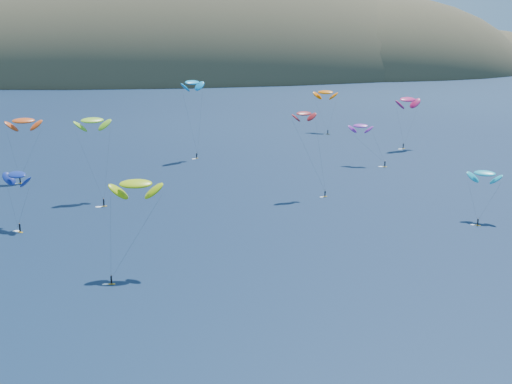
% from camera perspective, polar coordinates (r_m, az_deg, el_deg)
% --- Properties ---
extents(island, '(730.00, 300.00, 210.00)m').
position_cam_1_polar(island, '(643.86, -5.03, 8.63)').
color(island, '#3D3526').
rests_on(island, ground).
extents(kitesurfer_1, '(10.74, 8.64, 20.75)m').
position_cam_1_polar(kitesurfer_1, '(223.64, -18.11, 5.44)').
color(kitesurfer_1, '#F7AD1B').
rests_on(kitesurfer_1, ground).
extents(kitesurfer_2, '(11.01, 10.44, 19.85)m').
position_cam_1_polar(kitesurfer_2, '(137.63, -9.60, 0.64)').
color(kitesurfer_2, '#F7AD1B').
rests_on(kitesurfer_2, ground).
extents(kitesurfer_3, '(10.31, 14.89, 23.70)m').
position_cam_1_polar(kitesurfer_3, '(196.36, -12.96, 5.59)').
color(kitesurfer_3, '#F7AD1B').
rests_on(kitesurfer_3, ground).
extents(kitesurfer_4, '(10.47, 9.63, 28.72)m').
position_cam_1_polar(kitesurfer_4, '(247.94, -5.11, 8.71)').
color(kitesurfer_4, '#F7AD1B').
rests_on(kitesurfer_4, ground).
extents(kitesurfer_5, '(8.76, 10.08, 13.51)m').
position_cam_1_polar(kitesurfer_5, '(180.61, 17.83, 1.43)').
color(kitesurfer_5, '#F7AD1B').
rests_on(kitesurfer_5, ground).
extents(kitesurfer_6, '(11.61, 10.48, 14.98)m').
position_cam_1_polar(kitesurfer_6, '(239.24, 8.38, 5.25)').
color(kitesurfer_6, '#F7AD1B').
rests_on(kitesurfer_6, ground).
extents(kitesurfer_8, '(12.38, 9.10, 21.24)m').
position_cam_1_polar(kitesurfer_8, '(271.60, 12.05, 7.25)').
color(kitesurfer_8, '#F7AD1B').
rests_on(kitesurfer_8, ground).
extents(kitesurfer_9, '(9.72, 7.00, 24.48)m').
position_cam_1_polar(kitesurfer_9, '(194.51, 3.87, 6.27)').
color(kitesurfer_9, '#F7AD1B').
rests_on(kitesurfer_9, ground).
extents(kitesurfer_10, '(9.19, 11.60, 14.73)m').
position_cam_1_polar(kitesurfer_10, '(175.29, -18.60, 1.31)').
color(kitesurfer_10, '#F7AD1B').
rests_on(kitesurfer_10, ground).
extents(kitesurfer_11, '(11.17, 13.73, 19.47)m').
position_cam_1_polar(kitesurfer_11, '(306.82, 5.58, 7.95)').
color(kitesurfer_11, '#F7AD1B').
rests_on(kitesurfer_11, ground).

